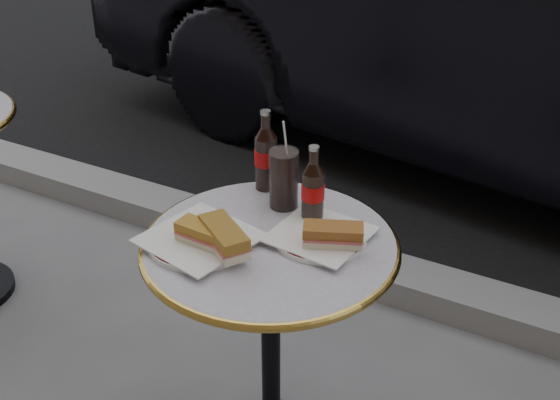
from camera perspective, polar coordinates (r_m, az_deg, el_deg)
The scene contains 10 objects.
curb at distance 2.74m, azimuth 8.60°, elevation -6.24°, with size 40.00×0.20×0.12m, color gray.
bistro_table at distance 1.90m, azimuth -0.74°, elevation -12.67°, with size 0.62×0.62×0.73m, color #BAB2C4, non-canonical shape.
plate_left at distance 1.67m, azimuth -6.54°, elevation -3.31°, with size 0.25×0.25×0.01m, color white.
plate_right at distance 1.68m, azimuth 3.26°, elevation -3.01°, with size 0.22×0.22×0.01m, color white.
sandwich_left_a at distance 1.63m, azimuth -6.19°, elevation -2.88°, with size 0.13×0.06×0.05m, color #AC792B.
sandwich_left_b at distance 1.61m, azimuth -4.56°, elevation -3.12°, with size 0.15×0.07×0.05m, color olive.
sandwich_right at distance 1.63m, azimuth 4.32°, elevation -2.95°, with size 0.14×0.06×0.05m, color #955725.
cola_bottle_left at distance 1.85m, azimuth -1.15°, elevation 4.09°, with size 0.06×0.06×0.22m, color black, non-canonical shape.
cola_bottle_right at distance 1.70m, azimuth 2.71°, elevation 1.25°, with size 0.06×0.06×0.21m, color black, non-canonical shape.
cola_glass at distance 1.77m, azimuth 0.30°, elevation 1.75°, with size 0.08×0.08×0.16m, color black.
Camera 1 is at (0.69, -1.22, 1.65)m, focal length 45.00 mm.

